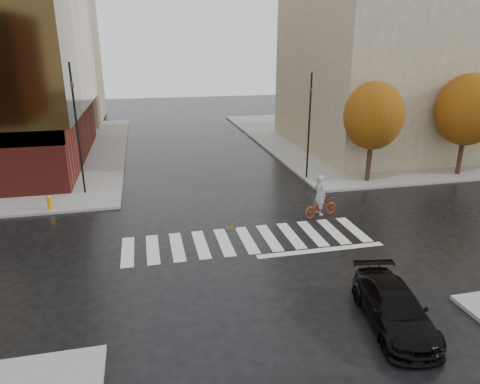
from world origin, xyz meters
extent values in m
plane|color=black|center=(0.00, 0.00, 0.00)|extent=(120.00, 120.00, 0.00)
cube|color=gray|center=(21.00, 21.00, 0.07)|extent=(30.00, 30.00, 0.15)
cube|color=silver|center=(0.00, 0.50, 0.01)|extent=(12.00, 3.00, 0.01)
cube|color=gray|center=(17.00, 17.00, 9.15)|extent=(16.00, 16.00, 18.00)
cube|color=gray|center=(-16.00, 37.00, 10.15)|extent=(14.00, 12.00, 20.00)
cylinder|color=#311E15|center=(10.00, 7.40, 1.55)|extent=(0.32, 0.32, 2.80)
ellipsoid|color=#9D4E0F|center=(10.00, 7.40, 4.47)|extent=(3.80, 3.80, 4.37)
cylinder|color=#311E15|center=(17.00, 7.40, 1.55)|extent=(0.32, 0.32, 2.80)
ellipsoid|color=#9D4E0F|center=(17.00, 7.40, 4.63)|extent=(4.20, 4.20, 4.83)
imported|color=black|center=(3.12, -6.87, 0.64)|extent=(2.51, 4.65, 1.28)
imported|color=#98300D|center=(4.55, 2.50, 0.54)|extent=(2.17, 1.25, 1.08)
imported|color=#9D9EA5|center=(4.45, 2.50, 1.24)|extent=(0.72, 0.91, 2.19)
cylinder|color=black|center=(-8.18, 9.00, 4.00)|extent=(0.12, 0.12, 7.70)
imported|color=black|center=(-8.18, 9.00, 6.80)|extent=(0.24, 0.22, 0.96)
cylinder|color=black|center=(6.30, 9.00, 3.62)|extent=(0.12, 0.12, 6.93)
imported|color=black|center=(6.30, 9.00, 6.13)|extent=(0.18, 0.20, 0.87)
cylinder|color=#CA880B|center=(-9.75, 6.50, 0.48)|extent=(0.26, 0.26, 0.66)
sphere|color=#CA880B|center=(-9.75, 6.50, 0.81)|extent=(0.29, 0.29, 0.29)
cylinder|color=#4E3E1C|center=(-0.49, 2.00, 0.01)|extent=(0.67, 0.67, 0.01)
camera|label=1|loc=(-4.45, -17.37, 8.75)|focal=32.00mm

